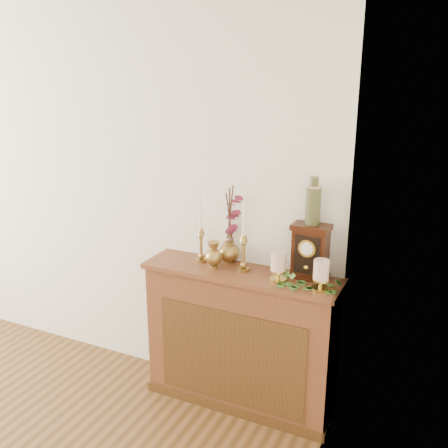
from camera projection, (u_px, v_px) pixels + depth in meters
The scene contains 10 objects.
console_shelf at pixel (240, 343), 3.34m from camera, with size 1.24×0.34×0.93m.
candlestick_left at pixel (201, 240), 3.30m from camera, with size 0.07×0.07×0.44m.
candlestick_center at pixel (244, 247), 3.15m from camera, with size 0.08×0.08×0.47m.
bud_vase at pixel (214, 255), 3.21m from camera, with size 0.11×0.11×0.17m.
ginger_jar at pixel (233, 226), 3.29m from camera, with size 0.21×0.23×0.52m.
pillar_candle_left at pixel (278, 265), 3.02m from camera, with size 0.10×0.10×0.19m.
pillar_candle_right at pixel (321, 274), 2.90m from camera, with size 0.10×0.10×0.19m.
ivy_garland at pixel (311, 286), 2.96m from camera, with size 0.45×0.19×0.08m.
mantel_clock at pixel (310, 251), 3.06m from camera, with size 0.22×0.16×0.33m.
ceramic_vase at pixel (313, 203), 2.97m from camera, with size 0.09×0.09×0.28m.
Camera 1 is at (2.58, -0.62, 2.16)m, focal length 42.00 mm.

